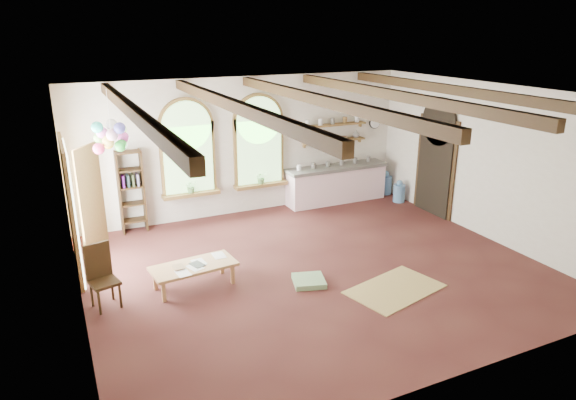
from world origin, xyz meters
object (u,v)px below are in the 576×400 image
coffee_table (194,267)px  balloon_cluster (111,137)px  kitchen_counter (336,184)px  side_chair (105,289)px

coffee_table → balloon_cluster: balloon_cluster is taller
kitchen_counter → balloon_cluster: bearing=-169.5°
side_chair → balloon_cluster: (0.55, 1.98, 2.04)m
kitchen_counter → balloon_cluster: size_ratio=2.36×
kitchen_counter → balloon_cluster: balloon_cluster is taller
balloon_cluster → side_chair: bearing=-105.6°
coffee_table → balloon_cluster: size_ratio=1.30×
coffee_table → balloon_cluster: bearing=115.1°
coffee_table → balloon_cluster: (-0.90, 1.93, 1.98)m
side_chair → balloon_cluster: size_ratio=0.92×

